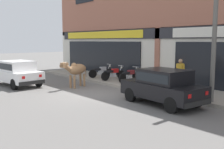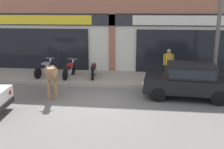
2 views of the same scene
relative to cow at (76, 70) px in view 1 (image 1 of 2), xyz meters
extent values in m
plane|color=#605E5B|center=(1.97, -0.52, -1.01)|extent=(90.00, 90.00, 0.00)
cube|color=gray|center=(1.97, 3.13, -0.93)|extent=(19.00, 2.90, 0.15)
cube|color=silver|center=(1.97, 4.86, 0.69)|extent=(23.00, 0.55, 3.40)
cube|color=#28282D|center=(1.97, 4.54, 2.04)|extent=(22.08, 0.08, 0.64)
cube|color=black|center=(-3.78, 4.53, 0.34)|extent=(8.74, 0.10, 2.40)
cube|color=yellow|center=(-3.78, 4.51, 2.04)|extent=(9.20, 0.05, 0.52)
cube|color=#9E604C|center=(1.97, 4.56, 0.69)|extent=(0.36, 0.12, 3.40)
ellipsoid|color=#936B47|center=(-0.03, 0.09, 0.01)|extent=(0.92, 1.49, 0.60)
sphere|color=#936B47|center=(0.06, -0.17, 0.24)|extent=(0.32, 0.32, 0.32)
cylinder|color=#936B47|center=(0.24, -0.27, -0.65)|extent=(0.12, 0.12, 0.72)
cylinder|color=#936B47|center=(-0.03, -0.36, -0.65)|extent=(0.12, 0.12, 0.72)
cylinder|color=#936B47|center=(-0.03, 0.55, -0.65)|extent=(0.12, 0.12, 0.72)
cylinder|color=#936B47|center=(-0.30, 0.46, -0.65)|extent=(0.12, 0.12, 0.72)
cylinder|color=#936B47|center=(0.22, -0.69, 0.16)|extent=(0.37, 0.52, 0.43)
cube|color=#936B47|center=(0.30, -0.93, 0.33)|extent=(0.32, 0.41, 0.26)
cube|color=brown|center=(0.36, -1.10, 0.29)|extent=(0.20, 0.18, 0.14)
cone|color=beige|center=(0.38, -0.86, 0.51)|extent=(0.09, 0.13, 0.19)
cone|color=beige|center=(0.19, -0.93, 0.51)|extent=(0.09, 0.13, 0.19)
cube|color=#936B47|center=(0.43, -0.81, 0.39)|extent=(0.15, 0.08, 0.10)
cube|color=#936B47|center=(0.12, -0.91, 0.39)|extent=(0.15, 0.08, 0.10)
cylinder|color=#936B47|center=(-0.26, 0.80, -0.21)|extent=(0.09, 0.17, 0.60)
cylinder|color=black|center=(4.42, -0.06, -0.71)|extent=(0.61, 0.22, 0.60)
cylinder|color=black|center=(4.53, 1.38, -0.71)|extent=(0.61, 0.22, 0.60)
cylinder|color=black|center=(6.72, -0.22, -0.71)|extent=(0.61, 0.22, 0.60)
cylinder|color=black|center=(6.82, 1.21, -0.71)|extent=(0.61, 0.22, 0.60)
cube|color=black|center=(5.62, 0.58, -0.41)|extent=(3.61, 1.85, 0.60)
cube|color=black|center=(5.72, 0.57, 0.17)|extent=(2.00, 1.57, 0.56)
cube|color=black|center=(5.72, 0.57, 0.17)|extent=(1.85, 1.58, 0.35)
cube|color=black|center=(3.90, 0.70, -0.63)|extent=(0.23, 1.52, 0.20)
cube|color=black|center=(7.35, 0.45, -0.63)|extent=(0.23, 1.52, 0.20)
sphere|color=silver|center=(3.83, 0.23, -0.33)|extent=(0.14, 0.14, 0.14)
sphere|color=silver|center=(3.90, 1.18, -0.33)|extent=(0.14, 0.14, 0.14)
cube|color=red|center=(7.34, -0.04, -0.31)|extent=(0.04, 0.16, 0.14)
cube|color=red|center=(7.41, 0.94, -0.31)|extent=(0.04, 0.16, 0.14)
cylinder|color=black|center=(-3.91, -1.76, -0.71)|extent=(0.62, 0.24, 0.60)
cylinder|color=black|center=(-1.47, -2.95, -0.71)|extent=(0.62, 0.24, 0.60)
cylinder|color=black|center=(-1.62, -1.52, -0.71)|extent=(0.62, 0.24, 0.60)
cube|color=white|center=(-2.69, -2.35, -0.41)|extent=(3.65, 1.95, 0.60)
cube|color=white|center=(-2.59, -2.34, 0.17)|extent=(2.04, 1.63, 0.56)
cube|color=black|center=(-2.59, -2.34, 0.17)|extent=(1.89, 1.63, 0.35)
cube|color=black|center=(-4.41, -2.53, -0.63)|extent=(0.28, 1.52, 0.20)
cube|color=black|center=(-0.97, -2.18, -0.63)|extent=(0.28, 1.52, 0.20)
sphere|color=silver|center=(-4.49, -2.06, -0.33)|extent=(0.14, 0.14, 0.14)
cube|color=red|center=(-0.89, -2.67, -0.31)|extent=(0.05, 0.16, 0.14)
cube|color=red|center=(-0.99, -1.68, -0.31)|extent=(0.05, 0.16, 0.14)
cylinder|color=black|center=(-1.36, 3.51, -0.57)|extent=(0.20, 0.57, 0.56)
cylinder|color=black|center=(-1.59, 2.28, -0.57)|extent=(0.20, 0.57, 0.56)
cube|color=#B2B5BA|center=(-1.48, 2.87, -0.53)|extent=(0.26, 0.35, 0.24)
cube|color=#A8AAB2|center=(-1.45, 3.03, -0.27)|extent=(0.31, 0.44, 0.24)
cube|color=black|center=(-1.52, 2.64, -0.29)|extent=(0.31, 0.55, 0.12)
cylinder|color=#B2B5BA|center=(-1.37, 3.45, -0.27)|extent=(0.09, 0.27, 0.59)
cylinder|color=#B2B5BA|center=(-1.36, 3.49, 0.01)|extent=(0.52, 0.13, 0.03)
sphere|color=silver|center=(-1.35, 3.54, -0.11)|extent=(0.12, 0.12, 0.12)
cylinder|color=#B2B5BA|center=(-1.66, 2.54, -0.61)|extent=(0.15, 0.48, 0.06)
cylinder|color=black|center=(-0.04, 3.40, -0.57)|extent=(0.13, 0.56, 0.56)
cylinder|color=black|center=(-0.11, 2.16, -0.57)|extent=(0.13, 0.56, 0.56)
cube|color=#B2B5BA|center=(-0.08, 2.76, -0.53)|extent=(0.22, 0.33, 0.24)
cube|color=red|center=(-0.07, 2.92, -0.27)|extent=(0.26, 0.41, 0.24)
cube|color=black|center=(-0.09, 2.52, -0.29)|extent=(0.25, 0.53, 0.12)
cylinder|color=#B2B5BA|center=(-0.05, 3.34, -0.27)|extent=(0.05, 0.27, 0.59)
cylinder|color=#B2B5BA|center=(-0.04, 3.38, 0.01)|extent=(0.52, 0.06, 0.03)
sphere|color=silver|center=(-0.04, 3.44, -0.11)|extent=(0.12, 0.12, 0.12)
cylinder|color=#B2B5BA|center=(-0.20, 2.41, -0.61)|extent=(0.08, 0.48, 0.06)
cylinder|color=black|center=(1.13, 3.60, -0.57)|extent=(0.16, 0.57, 0.56)
cylinder|color=black|center=(1.25, 2.35, -0.57)|extent=(0.16, 0.57, 0.56)
cube|color=#B2B5BA|center=(1.19, 2.96, -0.53)|extent=(0.23, 0.34, 0.24)
cube|color=maroon|center=(1.18, 3.11, -0.27)|extent=(0.28, 0.42, 0.24)
cube|color=black|center=(1.22, 2.72, -0.29)|extent=(0.27, 0.54, 0.12)
cylinder|color=#B2B5BA|center=(1.13, 3.54, -0.27)|extent=(0.07, 0.27, 0.59)
cylinder|color=#B2B5BA|center=(1.13, 3.58, 0.01)|extent=(0.52, 0.08, 0.03)
sphere|color=silver|center=(1.12, 3.64, -0.11)|extent=(0.12, 0.12, 0.12)
cylinder|color=#B2B5BA|center=(1.12, 2.59, -0.61)|extent=(0.11, 0.48, 0.06)
cylinder|color=#2D2D33|center=(4.92, 2.67, -0.44)|extent=(0.11, 0.11, 0.82)
cylinder|color=#2D2D33|center=(5.09, 2.65, -0.44)|extent=(0.11, 0.11, 0.82)
cylinder|color=gold|center=(5.01, 2.66, 0.25)|extent=(0.32, 0.32, 0.56)
cylinder|color=gold|center=(4.80, 2.68, 0.22)|extent=(0.08, 0.08, 0.56)
cylinder|color=gold|center=(5.21, 2.64, 0.22)|extent=(0.08, 0.08, 0.56)
sphere|color=tan|center=(5.01, 2.66, 0.65)|extent=(0.20, 0.20, 0.20)
cylinder|color=#595651|center=(7.03, 1.98, 2.38)|extent=(0.18, 0.18, 6.47)
camera|label=1|loc=(12.40, -7.81, 1.61)|focal=42.00mm
camera|label=2|loc=(3.82, -10.22, 2.61)|focal=42.00mm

